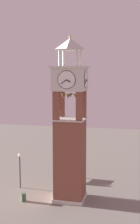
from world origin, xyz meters
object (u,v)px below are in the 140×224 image
object	(u,v)px
clock_tower	(70,134)
trash_bin	(23,197)
park_bench	(75,176)
lamp_post	(20,164)

from	to	relation	value
clock_tower	trash_bin	distance (m)	7.84
park_bench	trash_bin	size ratio (longest dim) A/B	2.07
trash_bin	lamp_post	bearing A→B (deg)	-65.03
trash_bin	clock_tower	bearing A→B (deg)	-160.79
clock_tower	lamp_post	size ratio (longest dim) A/B	4.17
park_bench	trash_bin	xyz separation A→B (m)	(3.71, 7.48, -0.08)
clock_tower	park_bench	world-z (taller)	clock_tower
clock_tower	lamp_post	bearing A→B (deg)	-18.43
clock_tower	trash_bin	xyz separation A→B (m)	(4.40, 1.53, -6.30)
park_bench	lamp_post	world-z (taller)	lamp_post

